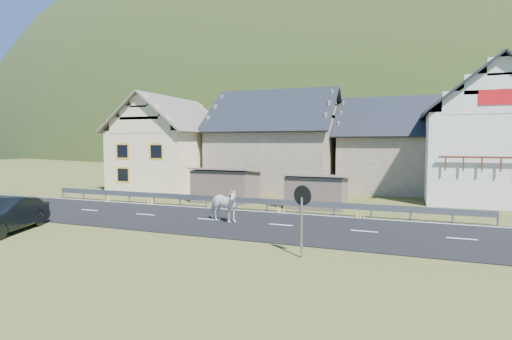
% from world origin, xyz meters
% --- Properties ---
extents(ground, '(160.00, 160.00, 0.00)m').
position_xyz_m(ground, '(0.00, 0.00, 0.00)').
color(ground, '#3E4018').
rests_on(ground, ground).
extents(road, '(60.00, 7.00, 0.04)m').
position_xyz_m(road, '(0.00, 0.00, 0.02)').
color(road, black).
rests_on(road, ground).
extents(lane_markings, '(60.00, 6.60, 0.01)m').
position_xyz_m(lane_markings, '(0.00, 0.00, 0.04)').
color(lane_markings, silver).
rests_on(lane_markings, road).
extents(guardrail, '(28.10, 0.09, 0.75)m').
position_xyz_m(guardrail, '(-0.00, 3.68, 0.56)').
color(guardrail, '#93969B').
rests_on(guardrail, ground).
extents(shed_left, '(4.30, 3.30, 2.40)m').
position_xyz_m(shed_left, '(-2.00, 6.50, 1.10)').
color(shed_left, '#6E5D50').
rests_on(shed_left, ground).
extents(shed_right, '(3.80, 2.90, 2.20)m').
position_xyz_m(shed_right, '(4.50, 6.00, 1.00)').
color(shed_right, '#6E5D50').
rests_on(shed_right, ground).
extents(house_cream, '(7.80, 9.80, 8.30)m').
position_xyz_m(house_cream, '(-10.00, 12.00, 4.36)').
color(house_cream, beige).
rests_on(house_cream, ground).
extents(house_stone_a, '(10.80, 9.80, 8.90)m').
position_xyz_m(house_stone_a, '(-1.00, 15.00, 4.63)').
color(house_stone_a, gray).
rests_on(house_stone_a, ground).
extents(house_stone_b, '(9.80, 8.80, 8.10)m').
position_xyz_m(house_stone_b, '(9.00, 17.00, 4.24)').
color(house_stone_b, gray).
rests_on(house_stone_b, ground).
extents(house_white, '(8.80, 10.80, 9.70)m').
position_xyz_m(house_white, '(15.00, 14.00, 5.06)').
color(house_white, white).
rests_on(house_white, ground).
extents(mountain, '(440.00, 280.00, 260.00)m').
position_xyz_m(mountain, '(5.00, 180.00, -20.00)').
color(mountain, '#1D3113').
rests_on(mountain, ground).
extents(conifer_patch, '(76.00, 50.00, 28.00)m').
position_xyz_m(conifer_patch, '(-55.00, 110.00, 6.00)').
color(conifer_patch, black).
rests_on(conifer_patch, ground).
extents(horse, '(1.45, 2.22, 1.72)m').
position_xyz_m(horse, '(0.95, -0.25, 0.90)').
color(horse, white).
rests_on(horse, road).
extents(car, '(3.13, 5.04, 1.57)m').
position_xyz_m(car, '(-7.30, -5.94, 0.78)').
color(car, black).
rests_on(car, ground).
extents(traffic_mirror, '(0.69, 0.31, 2.59)m').
position_xyz_m(traffic_mirror, '(6.31, -4.90, 1.90)').
color(traffic_mirror, '#93969B').
rests_on(traffic_mirror, ground).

